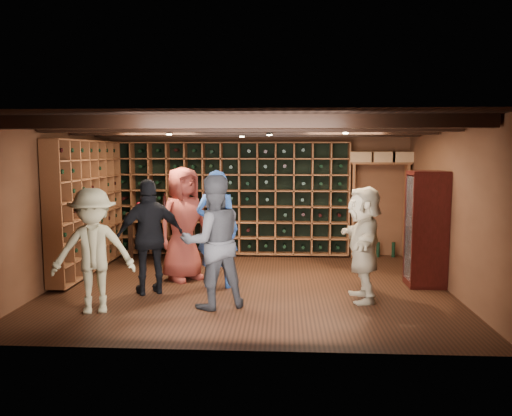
# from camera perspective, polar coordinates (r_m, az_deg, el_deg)

# --- Properties ---
(ground) EXTENTS (6.00, 6.00, 0.00)m
(ground) POSITION_cam_1_polar(r_m,az_deg,el_deg) (7.79, -0.82, -8.96)
(ground) COLOR black
(ground) RESTS_ON ground
(room_shell) EXTENTS (6.00, 6.00, 6.00)m
(room_shell) POSITION_cam_1_polar(r_m,az_deg,el_deg) (7.57, -0.82, 9.09)
(room_shell) COLOR brown
(room_shell) RESTS_ON ground
(wine_rack_back) EXTENTS (4.65, 0.30, 2.20)m
(wine_rack_back) POSITION_cam_1_polar(r_m,az_deg,el_deg) (9.92, -2.92, 1.11)
(wine_rack_back) COLOR brown
(wine_rack_back) RESTS_ON ground
(wine_rack_left) EXTENTS (0.30, 2.65, 2.20)m
(wine_rack_left) POSITION_cam_1_polar(r_m,az_deg,el_deg) (9.02, -18.70, 0.25)
(wine_rack_left) COLOR brown
(wine_rack_left) RESTS_ON ground
(crate_shelf) EXTENTS (1.20, 0.32, 2.07)m
(crate_shelf) POSITION_cam_1_polar(r_m,az_deg,el_deg) (10.01, 14.04, 3.37)
(crate_shelf) COLOR brown
(crate_shelf) RESTS_ON ground
(display_cabinet) EXTENTS (0.55, 0.50, 1.75)m
(display_cabinet) POSITION_cam_1_polar(r_m,az_deg,el_deg) (8.09, 18.84, -2.53)
(display_cabinet) COLOR #350C0A
(display_cabinet) RESTS_ON ground
(man_blue_shirt) EXTENTS (0.71, 0.52, 1.80)m
(man_blue_shirt) POSITION_cam_1_polar(r_m,az_deg,el_deg) (7.64, -4.48, -2.40)
(man_blue_shirt) COLOR navy
(man_blue_shirt) RESTS_ON ground
(man_grey_suit) EXTENTS (1.06, 0.97, 1.77)m
(man_grey_suit) POSITION_cam_1_polar(r_m,az_deg,el_deg) (6.63, -4.96, -3.88)
(man_grey_suit) COLOR black
(man_grey_suit) RESTS_ON ground
(guest_red_floral) EXTENTS (1.04, 1.05, 1.83)m
(guest_red_floral) POSITION_cam_1_polar(r_m,az_deg,el_deg) (8.12, -8.29, -1.79)
(guest_red_floral) COLOR maroon
(guest_red_floral) RESTS_ON ground
(guest_woman_black) EXTENTS (1.06, 0.81, 1.68)m
(guest_woman_black) POSITION_cam_1_polar(r_m,az_deg,el_deg) (7.41, -11.98, -3.25)
(guest_woman_black) COLOR black
(guest_woman_black) RESTS_ON ground
(guest_khaki) EXTENTS (1.16, 0.86, 1.61)m
(guest_khaki) POSITION_cam_1_polar(r_m,az_deg,el_deg) (6.75, -18.11, -4.68)
(guest_khaki) COLOR #7D7556
(guest_khaki) RESTS_ON ground
(guest_beige) EXTENTS (0.48, 1.49, 1.60)m
(guest_beige) POSITION_cam_1_polar(r_m,az_deg,el_deg) (7.10, 12.20, -4.00)
(guest_beige) COLOR tan
(guest_beige) RESTS_ON ground
(tasting_table) EXTENTS (1.38, 0.84, 1.26)m
(tasting_table) POSITION_cam_1_polar(r_m,az_deg,el_deg) (9.30, -10.20, -1.18)
(tasting_table) COLOR black
(tasting_table) RESTS_ON ground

